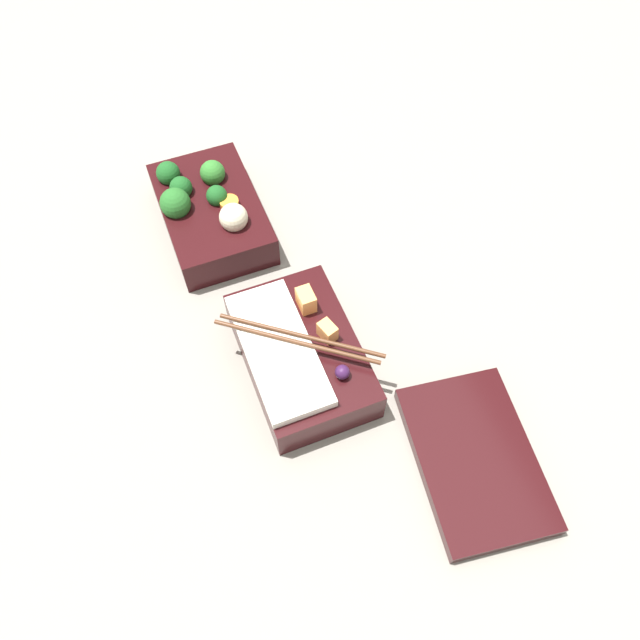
{
  "coord_description": "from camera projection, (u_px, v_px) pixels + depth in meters",
  "views": [
    {
      "loc": [
        0.47,
        -0.1,
        0.66
      ],
      "look_at": [
        0.1,
        0.04,
        0.05
      ],
      "focal_mm": 35.0,
      "sensor_mm": 36.0,
      "label": 1
    }
  ],
  "objects": [
    {
      "name": "bento_tray_vegetable",
      "position": [
        209.0,
        211.0,
        0.84
      ],
      "size": [
        0.2,
        0.13,
        0.08
      ],
      "color": "black",
      "rests_on": "ground_plane"
    },
    {
      "name": "bento_lid",
      "position": [
        475.0,
        459.0,
        0.68
      ],
      "size": [
        0.21,
        0.15,
        0.02
      ],
      "primitive_type": "cube",
      "rotation": [
        0.0,
        0.0,
        -0.14
      ],
      "color": "black",
      "rests_on": "ground_plane"
    },
    {
      "name": "ground_plane",
      "position": [
        263.0,
        287.0,
        0.81
      ],
      "size": [
        3.0,
        3.0,
        0.0
      ],
      "primitive_type": "plane",
      "color": "gray"
    },
    {
      "name": "bento_tray_rice",
      "position": [
        299.0,
        354.0,
        0.73
      ],
      "size": [
        0.2,
        0.16,
        0.07
      ],
      "color": "black",
      "rests_on": "ground_plane"
    }
  ]
}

